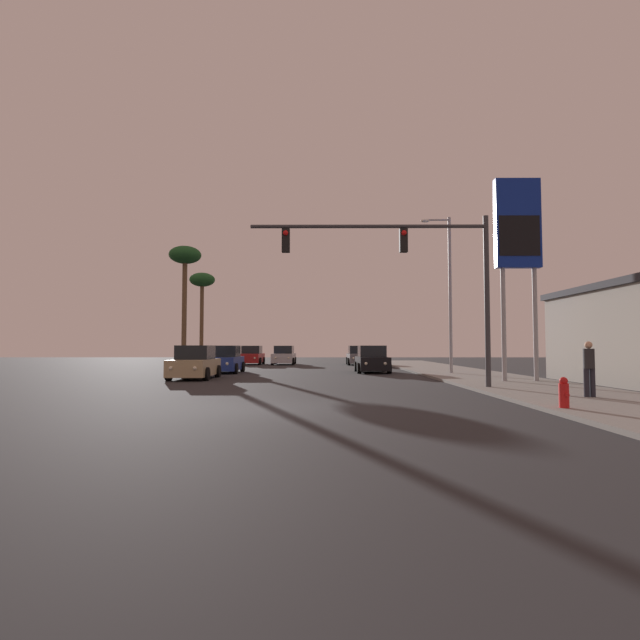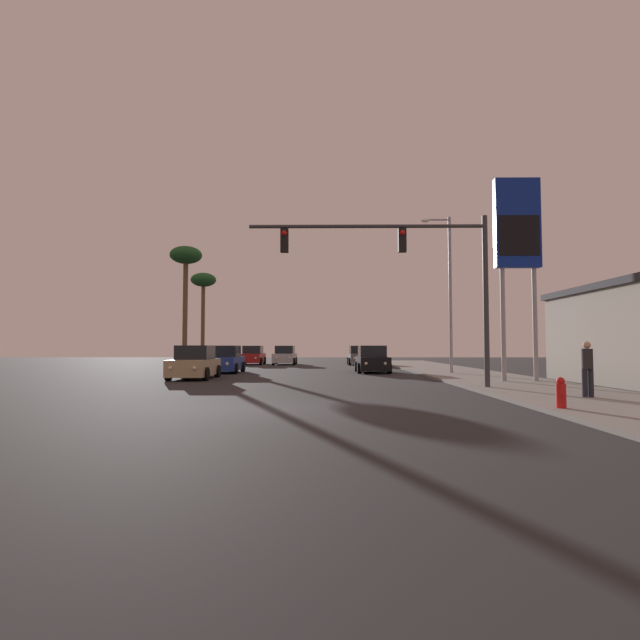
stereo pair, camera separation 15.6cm
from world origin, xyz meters
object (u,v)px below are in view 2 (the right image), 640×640
at_px(car_black, 372,360).
at_px(pedestrian_on_sidewalk, 587,366).
at_px(car_red, 253,356).
at_px(palm_tree_far, 203,285).
at_px(palm_tree_mid, 186,262).
at_px(street_lamp, 448,286).
at_px(traffic_light_mast, 414,263).
at_px(fire_hydrant, 561,393).
at_px(car_grey, 359,356).
at_px(car_tan, 195,364).
at_px(gas_station_sign, 517,234).
at_px(car_blue, 225,360).
at_px(car_silver, 285,356).

bearing_deg(car_black, pedestrian_on_sidewalk, 106.11).
bearing_deg(car_black, car_red, -55.98).
bearing_deg(palm_tree_far, palm_tree_mid, -83.62).
xyz_separation_m(car_red, street_lamp, (13.60, -16.23, 4.36)).
distance_m(traffic_light_mast, fire_hydrant, 8.09).
relative_size(car_grey, street_lamp, 0.48).
relative_size(traffic_light_mast, pedestrian_on_sidewalk, 5.44).
xyz_separation_m(car_red, car_tan, (-0.07, -19.73, 0.00)).
relative_size(car_tan, gas_station_sign, 0.48).
bearing_deg(car_blue, car_tan, 85.83).
bearing_deg(traffic_light_mast, car_grey, 90.86).
bearing_deg(car_silver, fire_hydrant, 108.35).
bearing_deg(car_grey, palm_tree_far, -13.32).
relative_size(street_lamp, palm_tree_mid, 0.98).
distance_m(gas_station_sign, palm_tree_mid, 24.46).
bearing_deg(car_silver, car_blue, 81.35).
height_order(gas_station_sign, palm_tree_far, gas_station_sign).
xyz_separation_m(street_lamp, palm_tree_mid, (-17.61, 8.62, 2.87)).
xyz_separation_m(traffic_light_mast, pedestrian_on_sidewalk, (4.50, -3.75, -3.78)).
height_order(car_blue, traffic_light_mast, traffic_light_mast).
height_order(street_lamp, fire_hydrant, street_lamp).
height_order(car_blue, palm_tree_far, palm_tree_far).
relative_size(car_grey, palm_tree_mid, 0.47).
distance_m(car_black, traffic_light_mast, 13.09).
distance_m(car_tan, traffic_light_mast, 12.46).
bearing_deg(gas_station_sign, car_tan, 168.35).
height_order(car_tan, pedestrian_on_sidewalk, pedestrian_on_sidewalk).
bearing_deg(palm_tree_far, traffic_light_mast, -62.12).
bearing_deg(fire_hydrant, car_red, 110.87).
distance_m(car_tan, palm_tree_mid, 14.65).
bearing_deg(traffic_light_mast, car_black, 92.00).
relative_size(car_red, street_lamp, 0.48).
height_order(traffic_light_mast, palm_tree_far, palm_tree_far).
bearing_deg(car_silver, gas_station_sign, 120.21).
height_order(car_blue, car_grey, same).
distance_m(car_red, palm_tree_mid, 11.23).
height_order(fire_hydrant, palm_tree_mid, palm_tree_mid).
distance_m(car_blue, fire_hydrant, 22.03).
xyz_separation_m(car_blue, palm_tree_far, (-5.45, 16.35, 6.74)).
bearing_deg(palm_tree_mid, car_tan, -71.95).
distance_m(palm_tree_far, palm_tree_mid, 10.07).
height_order(car_silver, traffic_light_mast, traffic_light_mast).
height_order(car_grey, car_black, same).
distance_m(car_red, car_blue, 13.96).
bearing_deg(palm_tree_mid, street_lamp, -26.08).
bearing_deg(palm_tree_far, pedestrian_on_sidewalk, -58.73).
xyz_separation_m(gas_station_sign, fire_hydrant, (-2.71, -9.55, -6.13)).
bearing_deg(car_blue, car_black, -178.06).
bearing_deg(car_grey, street_lamp, 103.59).
bearing_deg(palm_tree_mid, car_grey, 26.85).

